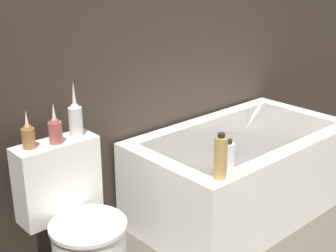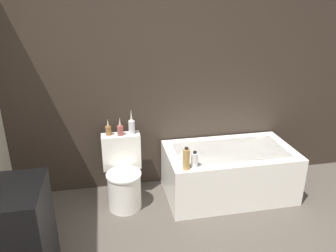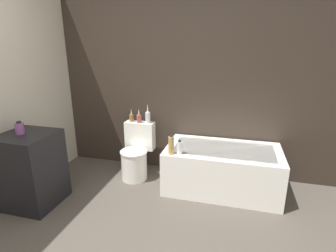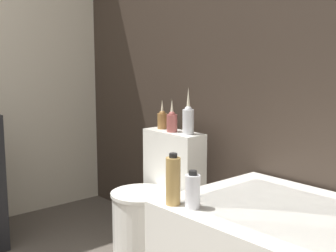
{
  "view_description": "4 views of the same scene",
  "coord_description": "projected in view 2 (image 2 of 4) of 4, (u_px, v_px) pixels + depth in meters",
  "views": [
    {
      "loc": [
        -1.3,
        -0.05,
        1.58
      ],
      "look_at": [
        0.18,
        1.59,
        0.78
      ],
      "focal_mm": 50.0,
      "sensor_mm": 36.0,
      "label": 1
    },
    {
      "loc": [
        -0.43,
        -1.4,
        2.12
      ],
      "look_at": [
        0.13,
        1.42,
        0.98
      ],
      "focal_mm": 35.0,
      "sensor_mm": 36.0,
      "label": 2
    },
    {
      "loc": [
        0.98,
        -1.44,
        1.78
      ],
      "look_at": [
        0.2,
        1.51,
        0.83
      ],
      "focal_mm": 28.0,
      "sensor_mm": 36.0,
      "label": 3
    },
    {
      "loc": [
        1.79,
        -0.02,
        1.24
      ],
      "look_at": [
        0.09,
        1.46,
        0.87
      ],
      "focal_mm": 50.0,
      "sensor_mm": 36.0,
      "label": 4
    }
  ],
  "objects": [
    {
      "name": "bathtub",
      "position": [
        229.0,
        172.0,
        3.69
      ],
      "size": [
        1.41,
        0.79,
        0.55
      ],
      "color": "white",
      "rests_on": "ground"
    },
    {
      "name": "shampoo_bottle_short",
      "position": [
        195.0,
        160.0,
        3.21
      ],
      "size": [
        0.07,
        0.07,
        0.17
      ],
      "color": "silver",
      "rests_on": "bathtub"
    },
    {
      "name": "wall_back_tiled",
      "position": [
        145.0,
        77.0,
        3.57
      ],
      "size": [
        6.4,
        0.06,
        2.6
      ],
      "color": "#332821",
      "rests_on": "ground_plane"
    },
    {
      "name": "vase_gold",
      "position": [
        108.0,
        130.0,
        3.47
      ],
      "size": [
        0.06,
        0.06,
        0.18
      ],
      "color": "olive",
      "rests_on": "toilet"
    },
    {
      "name": "toilet",
      "position": [
        123.0,
        177.0,
        3.5
      ],
      "size": [
        0.41,
        0.52,
        0.74
      ],
      "color": "white",
      "rests_on": "ground"
    },
    {
      "name": "vase_bronze",
      "position": [
        132.0,
        126.0,
        3.49
      ],
      "size": [
        0.07,
        0.07,
        0.28
      ],
      "color": "silver",
      "rests_on": "toilet"
    },
    {
      "name": "vase_silver",
      "position": [
        120.0,
        129.0,
        3.46
      ],
      "size": [
        0.07,
        0.07,
        0.2
      ],
      "color": "#994C47",
      "rests_on": "toilet"
    },
    {
      "name": "vanity_counter",
      "position": [
        11.0,
        238.0,
        2.46
      ],
      "size": [
        0.56,
        0.57,
        0.85
      ],
      "color": "black",
      "rests_on": "ground"
    },
    {
      "name": "shampoo_bottle_tall",
      "position": [
        186.0,
        159.0,
        3.15
      ],
      "size": [
        0.07,
        0.07,
        0.24
      ],
      "color": "tan",
      "rests_on": "bathtub"
    }
  ]
}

